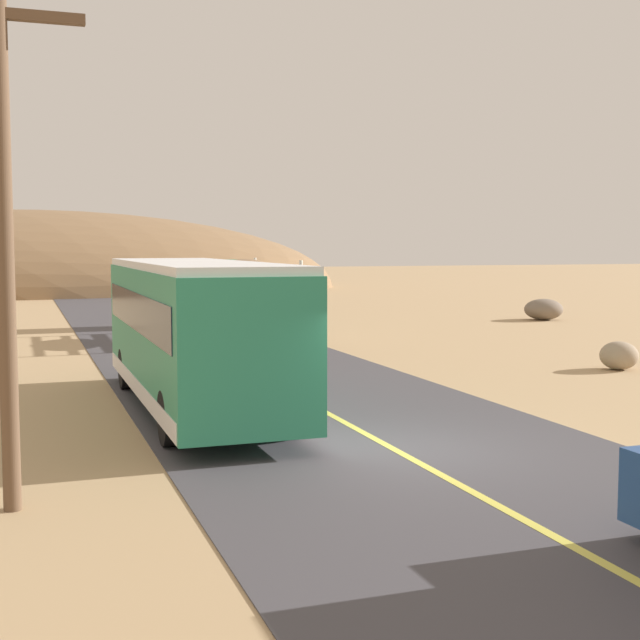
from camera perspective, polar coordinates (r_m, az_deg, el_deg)
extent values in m
plane|color=tan|center=(15.31, 5.00, -8.60)|extent=(240.00, 240.00, 0.00)
cube|color=#423F44|center=(15.31, 5.00, -8.57)|extent=(8.00, 120.00, 0.02)
cube|color=#D8CC4C|center=(15.30, 5.00, -8.52)|extent=(0.16, 117.60, 0.00)
cube|color=#3F7F4C|center=(38.60, -6.86, 2.32)|extent=(2.50, 2.20, 2.20)
cube|color=#192333|center=(38.58, -6.87, 2.98)|extent=(2.53, 1.54, 0.70)
cube|color=brown|center=(33.42, -4.86, 0.04)|extent=(2.50, 6.40, 0.24)
cylinder|color=silver|center=(36.14, -7.94, 2.32)|extent=(0.12, 0.12, 2.20)
cylinder|color=silver|center=(36.68, -4.29, 2.39)|extent=(0.12, 0.12, 2.20)
cylinder|color=silver|center=(30.01, -5.59, 1.80)|extent=(0.12, 0.12, 2.20)
cylinder|color=silver|center=(30.66, -1.26, 1.89)|extent=(0.12, 0.12, 2.20)
cube|color=silver|center=(33.10, -6.90, 0.94)|extent=(0.08, 6.30, 0.12)
cube|color=silver|center=(33.70, -2.87, 1.04)|extent=(0.08, 6.30, 0.12)
cube|color=silver|center=(30.34, -3.39, 0.60)|extent=(2.40, 0.08, 0.12)
cube|color=silver|center=(33.07, -6.90, 1.70)|extent=(0.08, 6.30, 0.12)
cube|color=silver|center=(33.67, -2.88, 1.79)|extent=(0.08, 6.30, 0.12)
cube|color=silver|center=(30.31, -3.39, 1.43)|extent=(2.40, 0.08, 0.12)
cube|color=silver|center=(33.05, -6.91, 2.46)|extent=(0.08, 6.30, 0.12)
cube|color=silver|center=(33.65, -2.88, 2.54)|extent=(0.08, 6.30, 0.12)
cube|color=silver|center=(30.28, -3.39, 2.26)|extent=(2.40, 0.08, 0.12)
cube|color=silver|center=(33.04, -6.92, 3.23)|extent=(0.08, 6.30, 0.12)
cube|color=silver|center=(33.63, -2.88, 3.29)|extent=(0.08, 6.30, 0.12)
cube|color=silver|center=(30.26, -3.40, 3.10)|extent=(2.40, 0.08, 0.12)
ellipsoid|color=#8C6B4C|center=(33.31, -4.88, 3.41)|extent=(1.75, 3.84, 0.70)
cylinder|color=black|center=(38.46, -8.43, 0.42)|extent=(0.32, 1.10, 1.10)
cylinder|color=black|center=(38.92, -5.28, 0.51)|extent=(0.32, 1.10, 1.10)
cylinder|color=black|center=(31.94, -6.18, -0.47)|extent=(0.32, 1.10, 1.10)
cylinder|color=black|center=(32.50, -2.44, -0.36)|extent=(0.32, 1.10, 1.10)
cube|color=#2D8C66|center=(18.88, -8.24, -0.76)|extent=(2.50, 10.00, 2.70)
cube|color=white|center=(18.79, -8.29, 3.59)|extent=(2.45, 9.80, 0.16)
cube|color=#192333|center=(18.84, -8.26, 0.67)|extent=(2.54, 9.20, 0.80)
cube|color=silver|center=(19.03, -8.20, -4.21)|extent=(2.53, 9.80, 0.36)
cylinder|color=black|center=(22.05, -12.63, -3.15)|extent=(0.30, 1.00, 1.00)
cylinder|color=black|center=(22.40, -7.02, -2.93)|extent=(0.30, 1.00, 1.00)
cylinder|color=black|center=(15.70, -9.87, -6.38)|extent=(0.30, 1.00, 1.00)
cylinder|color=black|center=(16.19, -2.13, -5.96)|extent=(0.30, 1.00, 1.00)
cylinder|color=brown|center=(12.22, -20.04, 4.65)|extent=(0.24, 0.24, 7.17)
ellipsoid|color=gray|center=(26.36, 19.07, -2.22)|extent=(1.10, 1.09, 0.82)
ellipsoid|color=#756656|center=(42.73, 14.49, 0.68)|extent=(1.85, 1.76, 1.01)
ellipsoid|color=olive|center=(71.07, -18.73, 1.82)|extent=(49.92, 23.86, 12.57)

